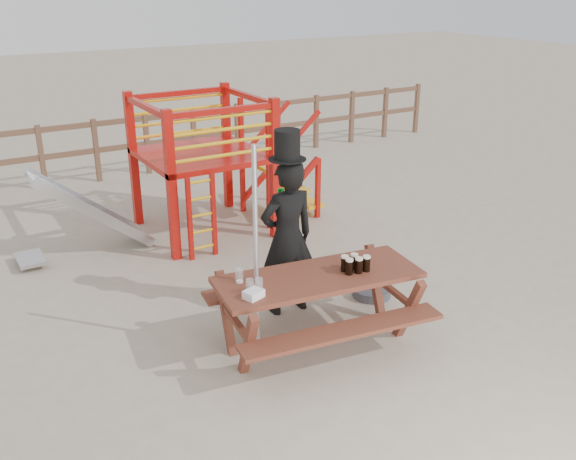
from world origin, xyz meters
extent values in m
plane|color=tan|center=(0.00, 0.00, 0.00)|extent=(60.00, 60.00, 0.00)
cube|color=brown|center=(0.00, 7.00, 1.10)|extent=(15.00, 0.06, 0.10)
cube|color=brown|center=(0.00, 7.00, 0.60)|extent=(15.00, 0.06, 0.10)
cube|color=brown|center=(-1.50, 7.00, 0.60)|extent=(0.09, 0.09, 1.20)
cube|color=brown|center=(-0.50, 7.00, 0.60)|extent=(0.09, 0.09, 1.20)
cube|color=brown|center=(0.50, 7.00, 0.60)|extent=(0.09, 0.09, 1.20)
cube|color=brown|center=(1.50, 7.00, 0.60)|extent=(0.09, 0.09, 1.20)
cube|color=brown|center=(2.50, 7.00, 0.60)|extent=(0.09, 0.09, 1.20)
cube|color=brown|center=(3.50, 7.00, 0.60)|extent=(0.09, 0.09, 1.20)
cube|color=brown|center=(4.50, 7.00, 0.60)|extent=(0.09, 0.09, 1.20)
cube|color=brown|center=(5.50, 7.00, 0.60)|extent=(0.09, 0.09, 1.20)
cube|color=brown|center=(6.50, 7.00, 0.60)|extent=(0.09, 0.09, 1.20)
cube|color=brown|center=(7.50, 7.00, 0.60)|extent=(0.09, 0.09, 1.20)
cube|color=#AF110B|center=(-0.60, 2.80, 1.05)|extent=(0.12, 0.12, 2.10)
cube|color=#AF110B|center=(1.00, 2.80, 1.05)|extent=(0.12, 0.12, 2.10)
cube|color=#AF110B|center=(-0.60, 4.40, 1.05)|extent=(0.12, 0.12, 2.10)
cube|color=#AF110B|center=(1.00, 4.40, 1.05)|extent=(0.12, 0.12, 2.10)
cube|color=#AF110B|center=(0.20, 3.60, 1.20)|extent=(1.72, 1.72, 0.08)
cube|color=#AF110B|center=(0.20, 2.80, 2.00)|extent=(1.60, 0.08, 0.08)
cube|color=#AF110B|center=(0.20, 4.40, 2.00)|extent=(1.60, 0.08, 0.08)
cube|color=#AF110B|center=(-0.60, 3.60, 2.00)|extent=(0.08, 1.60, 0.08)
cube|color=#AF110B|center=(1.00, 3.60, 2.00)|extent=(0.08, 1.60, 0.08)
cylinder|color=yellow|center=(0.20, 2.80, 1.38)|extent=(1.50, 0.05, 0.05)
cylinder|color=yellow|center=(0.20, 4.40, 1.38)|extent=(1.50, 0.05, 0.05)
cylinder|color=yellow|center=(0.20, 2.80, 1.56)|extent=(1.50, 0.05, 0.05)
cylinder|color=yellow|center=(0.20, 4.40, 1.56)|extent=(1.50, 0.05, 0.05)
cylinder|color=yellow|center=(0.20, 2.80, 1.74)|extent=(1.50, 0.05, 0.05)
cylinder|color=yellow|center=(0.20, 4.40, 1.74)|extent=(1.50, 0.05, 0.05)
cylinder|color=yellow|center=(0.20, 2.80, 1.92)|extent=(1.50, 0.05, 0.05)
cylinder|color=yellow|center=(0.20, 4.40, 1.92)|extent=(1.50, 0.05, 0.05)
cube|color=#AF110B|center=(-0.43, 2.65, 0.60)|extent=(0.06, 0.06, 1.20)
cube|color=#AF110B|center=(-0.07, 2.65, 0.60)|extent=(0.06, 0.06, 1.20)
cylinder|color=yellow|center=(-0.25, 2.65, 0.15)|extent=(0.36, 0.04, 0.04)
cylinder|color=yellow|center=(-0.25, 2.65, 0.39)|extent=(0.36, 0.04, 0.04)
cylinder|color=yellow|center=(-0.25, 2.65, 0.63)|extent=(0.36, 0.04, 0.04)
cylinder|color=yellow|center=(-0.25, 2.65, 0.87)|extent=(0.36, 0.04, 0.04)
cylinder|color=yellow|center=(-0.25, 2.65, 1.11)|extent=(0.36, 0.04, 0.04)
cube|color=yellow|center=(1.15, 3.60, 1.08)|extent=(0.30, 0.90, 0.06)
cube|color=yellow|center=(1.43, 3.60, 0.78)|extent=(0.30, 0.90, 0.06)
cube|color=yellow|center=(1.71, 3.60, 0.48)|extent=(0.30, 0.90, 0.06)
cube|color=yellow|center=(1.99, 3.60, 0.18)|extent=(0.30, 0.90, 0.06)
cube|color=#AF110B|center=(1.55, 3.15, 0.60)|extent=(0.95, 0.08, 0.86)
cube|color=#AF110B|center=(1.55, 4.05, 0.60)|extent=(0.95, 0.08, 0.86)
cube|color=#B6B9BE|center=(-1.50, 3.60, 0.62)|extent=(1.53, 0.55, 1.21)
cube|color=#B6B9BE|center=(-1.50, 3.33, 0.66)|extent=(1.58, 0.04, 1.28)
cube|color=#B6B9BE|center=(-1.50, 3.87, 0.66)|extent=(1.58, 0.04, 1.28)
cube|color=#B6B9BE|center=(-2.40, 3.60, 0.10)|extent=(0.35, 0.55, 0.05)
cube|color=brown|center=(-0.14, -0.10, 0.80)|extent=(2.22, 1.09, 0.05)
cube|color=brown|center=(-0.23, -0.68, 0.48)|extent=(2.15, 0.59, 0.04)
cube|color=brown|center=(-0.06, 0.48, 0.48)|extent=(2.15, 0.59, 0.04)
cube|color=brown|center=(-1.04, 0.03, 0.38)|extent=(0.26, 1.28, 0.77)
cube|color=brown|center=(0.75, -0.22, 0.38)|extent=(0.26, 1.28, 0.77)
imported|color=black|center=(-0.03, 0.73, 0.92)|extent=(0.68, 0.46, 1.84)
cube|color=#0E9D1F|center=(-0.02, 0.87, 1.14)|extent=(0.07, 0.02, 0.43)
cylinder|color=black|center=(-0.03, 0.73, 1.85)|extent=(0.42, 0.42, 0.01)
cylinder|color=black|center=(-0.03, 0.73, 2.01)|extent=(0.28, 0.28, 0.32)
cube|color=white|center=(-0.02, 0.87, 2.12)|extent=(0.15, 0.01, 0.04)
cylinder|color=#B2B2B7|center=(-0.77, 0.09, 1.12)|extent=(0.05, 0.05, 2.25)
cylinder|color=#3D3D43|center=(1.05, 0.49, 0.06)|extent=(0.48, 0.48, 0.11)
cylinder|color=#3D3D43|center=(1.05, 0.49, 0.16)|extent=(0.06, 0.06, 0.09)
cube|color=white|center=(-0.96, -0.20, 0.86)|extent=(0.21, 0.19, 0.08)
cylinder|color=black|center=(0.14, -0.24, 0.90)|extent=(0.08, 0.08, 0.15)
cylinder|color=beige|center=(0.14, -0.24, 0.99)|extent=(0.08, 0.08, 0.02)
cylinder|color=black|center=(0.24, -0.27, 0.90)|extent=(0.08, 0.08, 0.15)
cylinder|color=beige|center=(0.24, -0.27, 0.99)|extent=(0.08, 0.08, 0.02)
cylinder|color=black|center=(0.34, -0.27, 0.90)|extent=(0.08, 0.08, 0.15)
cylinder|color=beige|center=(0.34, -0.27, 0.99)|extent=(0.08, 0.08, 0.02)
cylinder|color=black|center=(0.14, -0.15, 0.90)|extent=(0.08, 0.08, 0.15)
cylinder|color=beige|center=(0.14, -0.15, 0.99)|extent=(0.08, 0.08, 0.02)
cylinder|color=black|center=(0.26, -0.17, 0.90)|extent=(0.08, 0.08, 0.15)
cylinder|color=beige|center=(0.26, -0.17, 0.99)|extent=(0.08, 0.08, 0.02)
cylinder|color=silver|center=(-0.94, -0.10, 0.90)|extent=(0.08, 0.08, 0.15)
cylinder|color=beige|center=(-0.94, -0.10, 0.83)|extent=(0.07, 0.07, 0.02)
cylinder|color=silver|center=(-0.86, -0.12, 0.90)|extent=(0.08, 0.08, 0.15)
cylinder|color=beige|center=(-0.86, -0.12, 0.83)|extent=(0.07, 0.07, 0.02)
cylinder|color=silver|center=(-0.92, 0.17, 0.90)|extent=(0.08, 0.08, 0.15)
cylinder|color=beige|center=(-0.92, 0.17, 0.83)|extent=(0.07, 0.07, 0.02)
camera|label=1|loc=(-3.49, -5.05, 3.71)|focal=40.00mm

